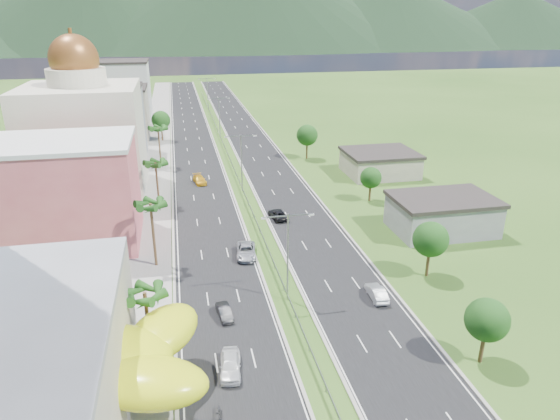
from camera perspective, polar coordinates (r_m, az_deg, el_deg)
ground at (r=52.46m, az=3.31°, el=-15.78°), size 500.00×500.00×0.00m
road_left at (r=134.07m, az=-9.85°, el=7.48°), size 11.00×260.00×0.04m
road_right at (r=135.33m, az=-3.45°, el=7.88°), size 11.00×260.00×0.04m
sidewalk_left at (r=134.13m, az=-13.93°, el=7.18°), size 7.00×260.00×0.12m
median_guardrail at (r=116.98m, az=-5.79°, el=5.94°), size 0.10×216.06×0.76m
streetlight_median_b at (r=57.21m, az=0.89°, el=-4.41°), size 6.04×0.25×11.00m
streetlight_median_c at (r=94.29m, az=-4.44°, el=6.05°), size 6.04×0.25×11.00m
streetlight_median_d at (r=137.97m, az=-6.96°, el=10.89°), size 6.04×0.25×11.00m
streetlight_median_e at (r=182.29m, az=-8.29°, el=13.38°), size 6.04×0.25×11.00m
lime_canopy at (r=45.83m, az=-21.07°, el=-15.88°), size 18.00×15.00×7.40m
pink_shophouse at (r=77.97m, az=-23.44°, el=1.54°), size 20.00×15.00×15.00m
domed_building at (r=98.78m, az=-21.40°, el=8.10°), size 20.00×20.00×28.70m
midrise_grey at (r=123.53m, az=-19.05°, el=9.24°), size 16.00×15.00×16.00m
midrise_beige at (r=145.28m, az=-18.05°, el=10.44°), size 16.00×15.00×13.00m
midrise_white at (r=167.50m, az=-17.44°, el=12.72°), size 16.00×15.00×18.00m
shed_near at (r=81.57m, az=18.03°, el=-0.63°), size 15.00×10.00×5.00m
shed_far at (r=107.92m, az=11.32°, el=5.17°), size 14.00×12.00×4.40m
palm_tree_b at (r=49.06m, az=-15.17°, el=-9.54°), size 3.60×3.60×8.10m
palm_tree_c at (r=66.53m, az=-14.57°, el=0.32°), size 3.60×3.60×9.60m
palm_tree_d at (r=88.67m, az=-14.03°, el=5.00°), size 3.60×3.60×8.60m
palm_tree_e at (r=112.75m, az=-13.76°, el=8.88°), size 3.60×3.60×9.40m
leafy_tree_lfar at (r=137.78m, az=-13.46°, el=9.95°), size 4.90×4.90×8.05m
leafy_tree_ra at (r=52.09m, az=22.58°, el=-11.54°), size 4.20×4.20×6.90m
leafy_tree_rb at (r=65.96m, az=16.84°, el=-3.24°), size 4.55×4.55×7.47m
leafy_tree_rc at (r=91.07m, az=10.34°, el=3.64°), size 3.85×3.85×6.33m
leafy_tree_rd at (r=117.01m, az=3.12°, el=8.53°), size 4.90×4.90×8.05m
mountain_ridge at (r=496.39m, az=-3.63°, el=17.76°), size 860.00×140.00×90.00m
car_white_near_left at (r=49.54m, az=-5.70°, el=-17.18°), size 2.49×5.03×1.65m
car_dark_left at (r=57.26m, az=-6.38°, el=-11.51°), size 1.82×4.01×1.28m
car_silver_mid_left at (r=70.15m, az=-3.89°, el=-4.70°), size 3.30×6.01×1.60m
car_yellow_far_left at (r=101.53m, az=-9.18°, el=3.44°), size 2.89×5.36×1.48m
car_silver_right at (r=61.35m, az=10.98°, el=-9.24°), size 1.81×4.64×1.51m
car_dark_far_right at (r=82.85m, az=-0.22°, el=-0.49°), size 2.99×5.31×1.40m
motorcycle at (r=45.41m, az=-6.94°, el=-21.86°), size 0.64×1.99×1.26m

